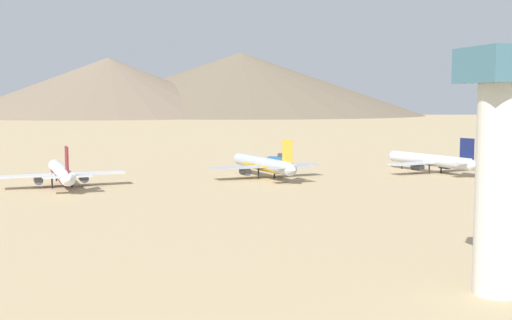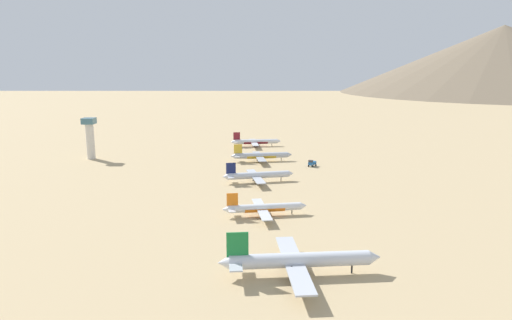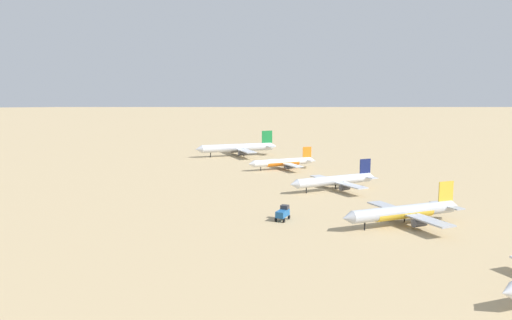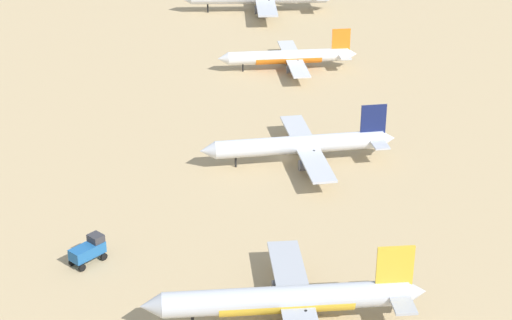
% 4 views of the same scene
% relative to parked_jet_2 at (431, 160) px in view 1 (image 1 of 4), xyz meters
% --- Properties ---
extents(ground_plane, '(1800.00, 1800.00, 0.00)m').
position_rel_parked_jet_2_xyz_m(ground_plane, '(2.90, -1.31, -3.48)').
color(ground_plane, tan).
extents(parked_jet_2, '(35.53, 29.15, 10.33)m').
position_rel_parked_jet_2_xyz_m(parked_jet_2, '(0.00, 0.00, 0.00)').
color(parked_jet_2, silver).
rests_on(parked_jet_2, ground).
extents(parked_jet_3, '(37.11, 30.31, 10.72)m').
position_rel_parked_jet_2_xyz_m(parked_jet_3, '(1.49, 48.47, 0.09)').
color(parked_jet_3, '#B2B7C1').
rests_on(parked_jet_3, ground).
extents(parked_jet_4, '(35.70, 29.10, 10.29)m').
position_rel_parked_jet_2_xyz_m(parked_jet_4, '(-2.66, 98.98, -0.05)').
color(parked_jet_4, silver).
rests_on(parked_jet_4, ground).
extents(service_truck, '(5.22, 5.60, 3.90)m').
position_rel_parked_jet_2_xyz_m(service_truck, '(30.61, 35.31, -1.40)').
color(service_truck, '#1E5999').
rests_on(service_truck, ground).
extents(control_tower, '(7.20, 7.20, 25.21)m').
position_rel_parked_jet_2_xyz_m(control_tower, '(-102.46, 54.48, 10.76)').
color(control_tower, beige).
rests_on(control_tower, ground).
extents(desert_hill_0, '(418.37, 418.37, 80.85)m').
position_rel_parked_jet_2_xyz_m(desert_hill_0, '(754.81, 46.67, 36.95)').
color(desert_hill_0, '#7A6854').
rests_on(desert_hill_0, ground).
extents(desert_hill_2, '(555.26, 555.26, 95.31)m').
position_rel_parked_jet_2_xyz_m(desert_hill_2, '(800.53, -153.83, 44.18)').
color(desert_hill_2, '#70604C').
rests_on(desert_hill_2, ground).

